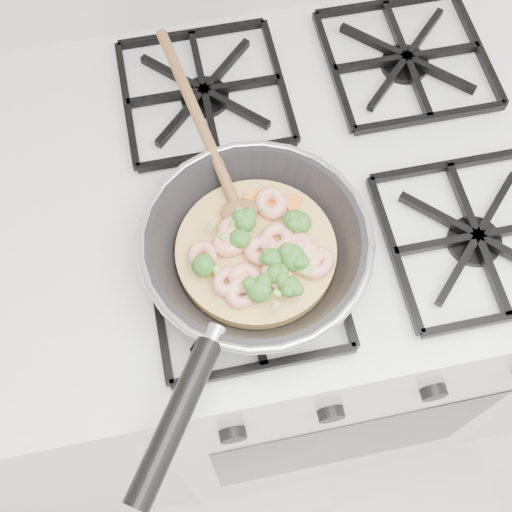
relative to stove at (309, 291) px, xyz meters
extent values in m
cube|color=silver|center=(0.00, 0.00, -0.01)|extent=(0.60, 0.60, 0.90)
cube|color=black|center=(0.00, -0.30, -0.01)|extent=(0.48, 0.00, 0.40)
cube|color=black|center=(0.00, 0.00, 0.45)|extent=(0.56, 0.56, 0.02)
torus|color=silver|center=(-0.13, -0.12, 0.51)|extent=(0.28, 0.28, 0.01)
cylinder|color=black|center=(-0.26, -0.31, 0.51)|extent=(0.13, 0.17, 0.03)
cylinder|color=tan|center=(-0.13, -0.12, 0.48)|extent=(0.19, 0.19, 0.02)
ellipsoid|color=brown|center=(-0.14, -0.08, 0.50)|extent=(0.04, 0.05, 0.01)
cylinder|color=brown|center=(-0.17, 0.06, 0.53)|extent=(0.07, 0.25, 0.07)
torus|color=#F5AC91|center=(-0.08, -0.15, 0.50)|extent=(0.06, 0.06, 0.02)
torus|color=#F5AC91|center=(-0.15, -0.10, 0.50)|extent=(0.06, 0.06, 0.02)
torus|color=#F5AC91|center=(-0.10, -0.07, 0.50)|extent=(0.06, 0.06, 0.03)
torus|color=#F5AC91|center=(-0.11, -0.12, 0.50)|extent=(0.06, 0.06, 0.02)
torus|color=#F5AC91|center=(-0.17, -0.16, 0.50)|extent=(0.06, 0.06, 0.02)
torus|color=#F5AC91|center=(-0.16, -0.18, 0.50)|extent=(0.06, 0.06, 0.03)
torus|color=#F5AC91|center=(-0.15, -0.17, 0.50)|extent=(0.06, 0.06, 0.02)
torus|color=#F5AC91|center=(-0.09, -0.15, 0.50)|extent=(0.05, 0.05, 0.02)
torus|color=#F5AC91|center=(-0.16, -0.11, 0.50)|extent=(0.06, 0.06, 0.02)
torus|color=#F5AC91|center=(-0.12, -0.17, 0.50)|extent=(0.06, 0.06, 0.03)
torus|color=#F5AC91|center=(-0.20, -0.13, 0.50)|extent=(0.04, 0.04, 0.02)
torus|color=#F5AC91|center=(-0.13, -0.13, 0.50)|extent=(0.06, 0.06, 0.02)
torus|color=#F5AC91|center=(-0.07, -0.16, 0.50)|extent=(0.06, 0.06, 0.02)
torus|color=#F5AC91|center=(-0.09, -0.14, 0.50)|extent=(0.07, 0.07, 0.03)
ellipsoid|color=#3D7B28|center=(-0.11, -0.19, 0.51)|extent=(0.03, 0.03, 0.03)
ellipsoid|color=#3D7B28|center=(-0.14, -0.10, 0.51)|extent=(0.03, 0.03, 0.03)
ellipsoid|color=#3D7B28|center=(-0.15, -0.12, 0.51)|extent=(0.03, 0.03, 0.02)
ellipsoid|color=#3D7B28|center=(-0.08, -0.11, 0.51)|extent=(0.04, 0.04, 0.03)
ellipsoid|color=#3D7B28|center=(-0.12, -0.15, 0.51)|extent=(0.03, 0.03, 0.02)
ellipsoid|color=#3D7B28|center=(-0.12, -0.17, 0.51)|extent=(0.03, 0.03, 0.02)
ellipsoid|color=#3D7B28|center=(-0.14, -0.19, 0.51)|extent=(0.04, 0.04, 0.03)
ellipsoid|color=#3D7B28|center=(-0.09, -0.16, 0.51)|extent=(0.04, 0.04, 0.03)
ellipsoid|color=#3D7B28|center=(-0.08, -0.11, 0.51)|extent=(0.04, 0.04, 0.03)
ellipsoid|color=#3D7B28|center=(-0.20, -0.14, 0.51)|extent=(0.04, 0.04, 0.03)
cylinder|color=orange|center=(-0.19, -0.12, 0.49)|extent=(0.03, 0.03, 0.00)
cylinder|color=orange|center=(-0.12, -0.06, 0.49)|extent=(0.03, 0.03, 0.01)
cylinder|color=orange|center=(-0.15, -0.12, 0.49)|extent=(0.03, 0.03, 0.01)
cylinder|color=orange|center=(-0.10, -0.14, 0.49)|extent=(0.03, 0.03, 0.00)
cylinder|color=orange|center=(-0.10, -0.07, 0.49)|extent=(0.04, 0.04, 0.01)
cylinder|color=orange|center=(-0.10, -0.08, 0.49)|extent=(0.03, 0.03, 0.01)
cylinder|color=orange|center=(-0.07, -0.07, 0.49)|extent=(0.03, 0.03, 0.01)
cylinder|color=orange|center=(-0.14, -0.07, 0.49)|extent=(0.02, 0.02, 0.01)
cylinder|color=orange|center=(-0.19, -0.14, 0.49)|extent=(0.03, 0.03, 0.00)
cylinder|color=orange|center=(-0.10, -0.14, 0.49)|extent=(0.03, 0.03, 0.00)
cylinder|color=orange|center=(-0.06, -0.15, 0.49)|extent=(0.03, 0.03, 0.01)
cylinder|color=orange|center=(-0.15, -0.07, 0.49)|extent=(0.03, 0.03, 0.01)
cylinder|color=orange|center=(-0.16, -0.09, 0.49)|extent=(0.03, 0.03, 0.01)
cylinder|color=orange|center=(-0.15, -0.07, 0.49)|extent=(0.03, 0.03, 0.01)
cylinder|color=orange|center=(-0.20, -0.12, 0.49)|extent=(0.03, 0.03, 0.01)
cylinder|color=#B6C88D|center=(-0.08, -0.17, 0.51)|extent=(0.01, 0.01, 0.01)
cylinder|color=#83CA50|center=(-0.08, -0.18, 0.51)|extent=(0.01, 0.01, 0.01)
cylinder|color=#83CA50|center=(-0.12, -0.19, 0.51)|extent=(0.01, 0.01, 0.01)
cylinder|color=#83CA50|center=(-0.18, -0.09, 0.51)|extent=(0.01, 0.01, 0.01)
cylinder|color=#B6C88D|center=(-0.13, -0.21, 0.51)|extent=(0.01, 0.01, 0.01)
cylinder|color=#B6C88D|center=(-0.09, -0.07, 0.51)|extent=(0.01, 0.01, 0.01)
cylinder|color=#83CA50|center=(-0.07, -0.15, 0.51)|extent=(0.01, 0.01, 0.01)
cylinder|color=#B6C88D|center=(-0.11, -0.08, 0.51)|extent=(0.01, 0.01, 0.01)
cylinder|color=#83CA50|center=(-0.15, -0.09, 0.51)|extent=(0.01, 0.01, 0.01)
cylinder|color=#83CA50|center=(-0.17, -0.11, 0.51)|extent=(0.01, 0.01, 0.01)
cylinder|color=#83CA50|center=(-0.18, -0.15, 0.51)|extent=(0.01, 0.01, 0.01)
cylinder|color=#B6C88D|center=(-0.17, -0.18, 0.51)|extent=(0.01, 0.01, 0.01)
cylinder|color=#83CA50|center=(-0.08, -0.10, 0.51)|extent=(0.01, 0.01, 0.01)
cylinder|color=#B6C88D|center=(-0.08, -0.10, 0.50)|extent=(0.01, 0.01, 0.01)
cylinder|color=#83CA50|center=(-0.13, -0.17, 0.51)|extent=(0.01, 0.01, 0.01)
cylinder|color=#83CA50|center=(-0.13, -0.16, 0.50)|extent=(0.01, 0.01, 0.01)
cylinder|color=#B6C88D|center=(-0.14, -0.08, 0.50)|extent=(0.01, 0.01, 0.01)
cylinder|color=#83CA50|center=(-0.08, -0.17, 0.51)|extent=(0.01, 0.01, 0.01)
cylinder|color=#B6C88D|center=(-0.13, -0.19, 0.51)|extent=(0.01, 0.01, 0.01)
camera|label=1|loc=(-0.20, -0.47, 1.20)|focal=46.48mm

